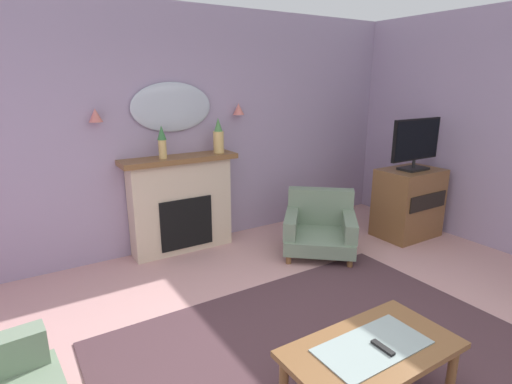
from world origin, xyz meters
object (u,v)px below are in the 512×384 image
at_px(mantel_vase_left, 218,137).
at_px(tv_flatscreen, 416,143).
at_px(tv_cabinet, 408,203).
at_px(coffee_table, 372,355).
at_px(armchair_by_coffee_table, 320,226).
at_px(wall_mirror, 172,107).
at_px(wall_sconce_right, 239,109).
at_px(tv_remote, 383,348).
at_px(mantel_vase_centre, 162,141).
at_px(wall_sconce_left, 95,115).
at_px(fireplace, 182,205).

distance_m(mantel_vase_left, tv_flatscreen, 2.48).
relative_size(mantel_vase_left, tv_flatscreen, 0.50).
bearing_deg(tv_cabinet, coffee_table, -145.79).
xyz_separation_m(armchair_by_coffee_table, tv_flatscreen, (1.31, -0.26, 0.94)).
relative_size(wall_mirror, tv_cabinet, 1.07).
xyz_separation_m(mantel_vase_left, wall_sconce_right, (0.35, 0.12, 0.31)).
height_order(wall_sconce_right, tv_remote, wall_sconce_right).
relative_size(wall_sconce_right, tv_flatscreen, 0.17).
height_order(tv_remote, armchair_by_coffee_table, armchair_by_coffee_table).
relative_size(mantel_vase_centre, wall_sconce_left, 2.65).
bearing_deg(tv_cabinet, tv_flatscreen, -90.00).
relative_size(coffee_table, tv_remote, 6.88).
relative_size(tv_remote, armchair_by_coffee_table, 0.14).
bearing_deg(tv_cabinet, mantel_vase_centre, 159.16).
bearing_deg(mantel_vase_left, wall_sconce_left, 174.92).
bearing_deg(coffee_table, wall_mirror, 90.84).
bearing_deg(wall_sconce_right, coffee_table, -104.86).
distance_m(mantel_vase_centre, tv_flatscreen, 3.12).
relative_size(wall_mirror, tv_remote, 6.00).
height_order(mantel_vase_centre, tv_cabinet, mantel_vase_centre).
bearing_deg(wall_mirror, armchair_by_coffee_table, -36.58).
distance_m(mantel_vase_left, wall_sconce_right, 0.48).
bearing_deg(armchair_by_coffee_table, tv_flatscreen, -11.22).
distance_m(fireplace, wall_sconce_left, 1.38).
height_order(mantel_vase_centre, wall_mirror, wall_mirror).
distance_m(wall_sconce_right, tv_cabinet, 2.53).
distance_m(mantel_vase_left, armchair_by_coffee_table, 1.63).
relative_size(wall_mirror, wall_sconce_right, 6.86).
xyz_separation_m(mantel_vase_centre, mantel_vase_left, (0.70, 0.00, -0.01)).
bearing_deg(tv_remote, armchair_by_coffee_table, 57.77).
xyz_separation_m(wall_sconce_right, tv_cabinet, (1.85, -1.23, -1.21)).
bearing_deg(wall_sconce_right, mantel_vase_centre, -173.48).
xyz_separation_m(wall_sconce_left, tv_flatscreen, (3.55, -1.25, -0.41)).
relative_size(tv_cabinet, tv_flatscreen, 1.07).
bearing_deg(wall_mirror, mantel_vase_left, -18.78).
distance_m(coffee_table, tv_remote, 0.09).
relative_size(fireplace, wall_sconce_right, 9.71).
xyz_separation_m(wall_mirror, tv_cabinet, (2.70, -1.28, -1.26)).
relative_size(fireplace, mantel_vase_centre, 3.67).
xyz_separation_m(mantel_vase_left, tv_cabinet, (2.20, -1.11, -0.90)).
distance_m(fireplace, tv_flatscreen, 3.02).
distance_m(tv_remote, armchair_by_coffee_table, 2.48).
xyz_separation_m(coffee_table, tv_cabinet, (2.66, 1.81, 0.07)).
xyz_separation_m(mantel_vase_centre, tv_remote, (0.28, -2.97, -0.90)).
bearing_deg(tv_flatscreen, tv_remote, -145.03).
distance_m(mantel_vase_left, wall_mirror, 0.64).
relative_size(wall_sconce_left, tv_cabinet, 0.16).
bearing_deg(fireplace, wall_sconce_right, 6.16).
bearing_deg(fireplace, tv_cabinet, -22.75).
distance_m(armchair_by_coffee_table, tv_cabinet, 1.34).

